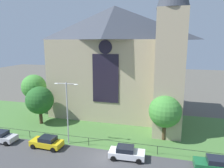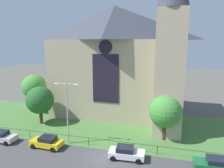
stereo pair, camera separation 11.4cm
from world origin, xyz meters
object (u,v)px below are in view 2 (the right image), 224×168
tree_left_far (34,87)px  parked_car_silver (1,136)px  parked_car_green (215,164)px  tree_right_near (165,111)px  streetlamp_near (67,105)px  parked_car_yellow (47,142)px  church_building (118,60)px  parked_car_white (126,153)px  tree_left_near (40,100)px

tree_left_far → parked_car_silver: size_ratio=1.79×
tree_left_far → parked_car_green: 32.47m
tree_right_near → tree_left_far: size_ratio=0.86×
streetlamp_near → parked_car_yellow: streetlamp_near is taller
church_building → parked_car_white: (4.70, -15.45, -9.53)m
parked_car_silver → parked_car_white: 17.65m
tree_left_far → parked_car_white: tree_left_far is taller
tree_right_near → tree_left_near: 20.31m
church_building → parked_car_white: 18.75m
tree_right_near → parked_car_green: bearing=-48.9°
parked_car_white → streetlamp_near: bearing=165.6°
tree_left_far → parked_car_yellow: 15.91m
tree_left_far → parked_car_yellow: tree_left_far is taller
church_building → parked_car_silver: church_building is taller
church_building → tree_right_near: size_ratio=4.02×
parked_car_white → tree_left_far: bearing=147.1°
tree_left_near → streetlamp_near: 9.58m
parked_car_silver → parked_car_green: same height
parked_car_white → parked_car_yellow: bearing=177.2°
tree_right_near → parked_car_green: 8.95m
tree_right_near → tree_left_far: tree_left_far is taller
church_building → parked_car_silver: size_ratio=6.18×
tree_left_near → parked_car_white: bearing=-24.1°
tree_right_near → parked_car_white: (-4.19, -6.23, -3.43)m
streetlamp_near → parked_car_green: (17.96, -1.72, -4.65)m
tree_right_near → parked_car_silver: tree_right_near is taller
parked_car_white → parked_car_green: (9.63, 0.01, 0.00)m
church_building → parked_car_green: size_ratio=6.13×
parked_car_yellow → parked_car_silver: bearing=3.5°
tree_left_far → parked_car_silver: (2.65, -11.95, -4.41)m
tree_right_near → parked_car_yellow: 16.40m
church_building → parked_car_green: bearing=-47.1°
church_building → parked_car_white: bearing=-73.1°
streetlamp_near → parked_car_white: bearing=-11.7°
parked_car_silver → parked_car_yellow: same height
tree_right_near → tree_left_near: tree_right_near is taller
tree_left_far → parked_car_green: size_ratio=1.77×
parked_car_green → parked_car_white: bearing=-1.3°
tree_left_far → parked_car_white: size_ratio=1.76×
parked_car_silver → parked_car_green: size_ratio=0.99×
parked_car_silver → parked_car_yellow: 7.06m
tree_left_far → parked_car_yellow: bearing=-50.6°
parked_car_silver → tree_left_near: bearing=77.7°
parked_car_yellow → tree_left_near: bearing=-50.2°
tree_left_near → streetlamp_near: bearing=-35.2°
church_building → streetlamp_near: size_ratio=3.05×
parked_car_silver → tree_right_near: bearing=16.0°
tree_left_near → parked_car_white: 17.93m
tree_right_near → parked_car_silver: (-21.84, -6.36, -3.43)m
church_building → parked_car_white: church_building is taller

